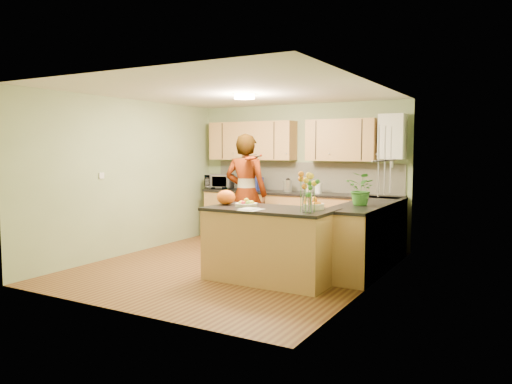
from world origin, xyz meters
The scene contains 28 objects.
floor centered at (0.00, 0.00, 0.00)m, with size 4.50×4.50×0.00m, color #502916.
ceiling centered at (0.00, 0.00, 2.50)m, with size 4.00×4.50×0.02m, color silver.
wall_back centered at (0.00, 2.25, 1.25)m, with size 4.00×0.02×2.50m, color gray.
wall_front centered at (0.00, -2.25, 1.25)m, with size 4.00×0.02×2.50m, color gray.
wall_left centered at (-2.00, 0.00, 1.25)m, with size 0.02×4.50×2.50m, color gray.
wall_right centered at (2.00, 0.00, 1.25)m, with size 0.02×4.50×2.50m, color gray.
back_counter centered at (0.10, 1.95, 0.47)m, with size 3.64×0.62×0.94m.
right_counter centered at (1.70, 0.85, 0.47)m, with size 0.62×2.24×0.94m.
splashback centered at (0.10, 2.23, 1.20)m, with size 3.60×0.02×0.52m, color beige.
upper_cabinets centered at (-0.18, 2.08, 1.85)m, with size 3.20×0.34×0.70m.
boiler centered at (1.70, 2.09, 1.90)m, with size 0.40×0.30×0.86m.
window_right centered at (1.99, 0.60, 1.55)m, with size 0.01×1.30×1.05m.
light_switch centered at (-1.99, -0.60, 1.30)m, with size 0.02×0.09×0.09m, color white.
ceiling_lamp centered at (0.00, 0.30, 2.46)m, with size 0.30×0.30×0.07m.
peninsula_island centered at (0.78, -0.38, 0.47)m, with size 1.65×0.85×0.95m.
fruit_dish centered at (0.43, -0.38, 0.99)m, with size 0.29×0.29×0.10m.
orange_bowl centered at (1.33, -0.23, 1.01)m, with size 0.25×0.25×0.15m.
flower_vase centered at (1.38, -0.56, 1.30)m, with size 0.29×0.29×0.53m.
orange_bag centered at (0.08, -0.33, 1.05)m, with size 0.27×0.23×0.20m, color orange.
papers centered at (0.68, -0.68, 0.95)m, with size 0.23×0.31×0.01m, color silver.
violinist centered at (-0.36, 0.94, 0.97)m, with size 0.71×0.47×1.95m, color tan.
violin centered at (-0.16, 0.72, 1.56)m, with size 0.54×0.21×0.11m, color #531805, non-canonical shape.
microwave centered at (-1.57, 1.98, 1.08)m, with size 0.50×0.34×0.27m, color white.
blue_box centered at (-0.81, 1.98, 1.06)m, with size 0.30×0.22×0.24m, color navy.
kettle centered at (-0.10, 1.97, 1.06)m, with size 0.15×0.15×0.29m.
jar_cream centered at (0.31, 1.95, 1.02)m, with size 0.10×0.10×0.15m, color beige.
jar_white centered at (0.49, 1.96, 1.03)m, with size 0.12×0.12×0.18m, color white.
potted_plant centered at (1.70, 0.54, 1.16)m, with size 0.40×0.35×0.45m, color #327527.
Camera 1 is at (3.76, -6.00, 1.71)m, focal length 35.00 mm.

